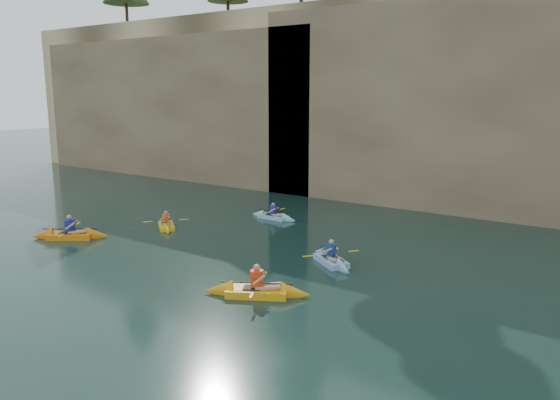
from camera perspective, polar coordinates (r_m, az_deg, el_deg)
The scene contains 11 objects.
ground at distance 13.71m, azimuth -21.97°, elevation -17.04°, with size 160.00×160.00×0.00m, color black.
cliff at distance 37.74m, azimuth 19.52°, elevation 10.14°, with size 70.00×16.00×12.00m, color tan.
cliff_slab_west at distance 41.96m, azimuth -11.42°, elevation 9.61°, with size 26.00×2.40×10.56m, color #94765A.
cliff_slab_center at distance 30.08m, azimuth 19.23°, elevation 9.46°, with size 24.00×2.40×11.40m, color #94765A.
sea_cave_west at distance 40.29m, azimuth -9.95°, elevation 4.93°, with size 4.50×1.00×4.00m, color black.
sea_cave_center at distance 32.04m, azimuth 8.08°, elevation 2.67°, with size 3.50×1.00×3.20m, color black.
kayaker_orange at distance 17.39m, azimuth -2.43°, elevation -9.49°, with size 3.34×2.33×1.29m.
kayaker_ltblue_near at distance 20.56m, azimuth 5.36°, elevation -6.26°, with size 2.83×2.25×1.16m.
kayaker_yellow at distance 26.23m, azimuth -11.79°, elevation -2.63°, with size 2.40×2.09×1.04m.
kayaker_ltblue_mid at distance 27.58m, azimuth -0.72°, elevation -1.71°, with size 2.71×2.07×1.03m.
kayaker_extra_west at distance 25.60m, azimuth -21.05°, elevation -3.43°, with size 3.15×2.62×1.32m.
Camera 1 is at (10.43, -6.27, 6.31)m, focal length 35.00 mm.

